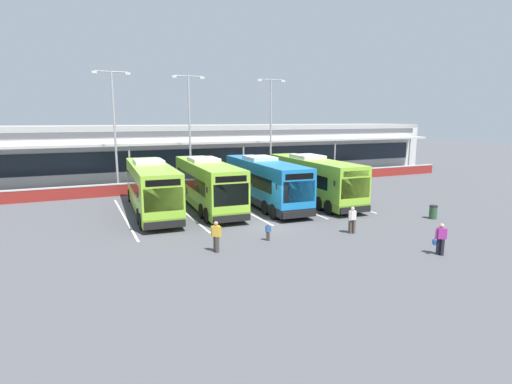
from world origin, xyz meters
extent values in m
plane|color=#4C4C51|center=(0.00, 0.00, 0.00)|extent=(200.00, 200.00, 0.00)
cube|color=silver|center=(0.00, 27.00, 2.75)|extent=(70.00, 10.00, 5.50)
cube|color=#19232D|center=(0.00, 21.98, 2.30)|extent=(66.00, 0.08, 2.20)
cube|color=#4C4C51|center=(0.00, 21.97, 5.15)|extent=(68.00, 0.08, 0.60)
cube|color=beige|center=(0.00, 20.50, 4.20)|extent=(67.00, 3.00, 0.24)
cube|color=gray|center=(0.00, 27.00, 5.75)|extent=(70.00, 10.00, 0.50)
cylinder|color=#999999|center=(-6.20, 19.30, 2.10)|extent=(0.20, 0.20, 4.20)
cylinder|color=#999999|center=(6.20, 19.30, 2.10)|extent=(0.20, 0.20, 4.20)
cylinder|color=#999999|center=(18.60, 19.30, 2.10)|extent=(0.20, 0.20, 4.20)
cylinder|color=#999999|center=(31.00, 19.30, 2.10)|extent=(0.20, 0.20, 4.20)
cube|color=maroon|center=(0.00, 14.50, 0.50)|extent=(60.00, 0.36, 1.00)
cube|color=#B2B2B2|center=(0.00, 14.50, 1.05)|extent=(60.00, 0.40, 0.10)
cube|color=#8CC633|center=(-6.35, 6.61, 1.91)|extent=(3.21, 12.12, 3.19)
cube|color=olive|center=(-6.35, 6.61, 0.59)|extent=(3.24, 12.14, 0.56)
cube|color=black|center=(-6.32, 7.01, 2.15)|extent=(3.11, 9.73, 0.96)
cube|color=black|center=(-6.68, 0.67, 2.05)|extent=(2.31, 0.23, 1.40)
cube|color=black|center=(-6.68, 0.66, 3.05)|extent=(2.05, 0.19, 0.40)
cube|color=silver|center=(-6.29, 7.61, 3.64)|extent=(2.20, 2.91, 0.28)
cube|color=black|center=(-6.68, 0.56, 0.55)|extent=(2.46, 0.30, 0.44)
cube|color=black|center=(-5.20, 0.94, 2.40)|extent=(0.09, 0.12, 0.36)
cube|color=black|center=(-8.11, 1.10, 2.40)|extent=(0.09, 0.12, 0.36)
cylinder|color=black|center=(-4.90, 11.14, 0.52)|extent=(0.38, 1.06, 1.04)
cylinder|color=black|center=(-7.28, 11.27, 0.52)|extent=(0.38, 1.06, 1.04)
cylinder|color=black|center=(-5.33, 3.35, 0.52)|extent=(0.38, 1.06, 1.04)
cylinder|color=black|center=(-7.72, 3.48, 0.52)|extent=(0.38, 1.06, 1.04)
cylinder|color=black|center=(-5.41, 1.95, 0.52)|extent=(0.38, 1.06, 1.04)
cylinder|color=black|center=(-7.79, 2.09, 0.52)|extent=(0.38, 1.06, 1.04)
cube|color=#8CC633|center=(-2.17, 6.40, 1.91)|extent=(3.21, 12.12, 3.19)
cube|color=olive|center=(-2.17, 6.40, 0.59)|extent=(3.24, 12.14, 0.56)
cube|color=black|center=(-2.15, 6.80, 2.15)|extent=(3.11, 9.73, 0.96)
cube|color=black|center=(-2.51, 0.46, 2.05)|extent=(2.31, 0.23, 1.40)
cube|color=black|center=(-2.51, 0.45, 3.05)|extent=(2.05, 0.19, 0.40)
cube|color=silver|center=(-2.12, 7.40, 3.64)|extent=(2.20, 2.91, 0.28)
cube|color=black|center=(-2.51, 0.35, 0.55)|extent=(2.46, 0.30, 0.44)
cube|color=black|center=(-1.03, 0.73, 2.40)|extent=(0.09, 0.12, 0.36)
cube|color=black|center=(-3.94, 0.89, 2.40)|extent=(0.09, 0.12, 0.36)
cylinder|color=black|center=(-0.73, 10.93, 0.52)|extent=(0.38, 1.06, 1.04)
cylinder|color=black|center=(-3.11, 11.06, 0.52)|extent=(0.38, 1.06, 1.04)
cylinder|color=black|center=(-1.16, 3.14, 0.52)|extent=(0.38, 1.06, 1.04)
cylinder|color=black|center=(-3.55, 3.27, 0.52)|extent=(0.38, 1.06, 1.04)
cylinder|color=black|center=(-1.24, 1.74, 0.52)|extent=(0.38, 1.06, 1.04)
cylinder|color=black|center=(-3.62, 1.87, 0.52)|extent=(0.38, 1.06, 1.04)
cube|color=#1972B7|center=(2.28, 5.62, 1.91)|extent=(3.21, 12.12, 3.19)
cube|color=black|center=(2.28, 5.62, 0.59)|extent=(3.24, 12.14, 0.56)
cube|color=black|center=(2.30, 6.02, 2.15)|extent=(3.11, 9.73, 0.96)
cube|color=black|center=(1.95, -0.32, 2.05)|extent=(2.31, 0.23, 1.40)
cube|color=black|center=(1.95, -0.33, 3.05)|extent=(2.05, 0.19, 0.40)
cube|color=silver|center=(2.33, 6.62, 3.64)|extent=(2.20, 2.91, 0.28)
cube|color=black|center=(1.94, -0.43, 0.55)|extent=(2.46, 0.30, 0.44)
cube|color=black|center=(3.42, -0.05, 2.40)|extent=(0.09, 0.12, 0.36)
cube|color=black|center=(0.51, 0.11, 2.40)|extent=(0.09, 0.12, 0.36)
cylinder|color=black|center=(3.73, 10.15, 0.52)|extent=(0.38, 1.06, 1.04)
cylinder|color=black|center=(1.34, 10.28, 0.52)|extent=(0.38, 1.06, 1.04)
cylinder|color=black|center=(3.29, 2.36, 0.52)|extent=(0.38, 1.06, 1.04)
cylinder|color=black|center=(0.91, 2.49, 0.52)|extent=(0.38, 1.06, 1.04)
cylinder|color=black|center=(3.21, 0.96, 0.52)|extent=(0.38, 1.06, 1.04)
cylinder|color=black|center=(0.83, 1.10, 0.52)|extent=(0.38, 1.06, 1.04)
cube|color=#8CC633|center=(6.52, 5.22, 1.91)|extent=(3.21, 12.12, 3.19)
cube|color=olive|center=(6.52, 5.22, 0.59)|extent=(3.24, 12.14, 0.56)
cube|color=black|center=(6.54, 5.62, 2.15)|extent=(3.11, 9.73, 0.96)
cube|color=black|center=(6.19, -0.72, 2.05)|extent=(2.31, 0.23, 1.40)
cube|color=black|center=(6.19, -0.73, 3.05)|extent=(2.05, 0.19, 0.40)
cube|color=silver|center=(6.57, 6.22, 3.64)|extent=(2.20, 2.91, 0.28)
cube|color=black|center=(6.18, -0.83, 0.55)|extent=(2.46, 0.30, 0.44)
cube|color=black|center=(7.66, -0.45, 2.40)|extent=(0.09, 0.12, 0.36)
cube|color=black|center=(4.75, -0.29, 2.40)|extent=(0.09, 0.12, 0.36)
cylinder|color=black|center=(7.97, 9.75, 0.52)|extent=(0.38, 1.06, 1.04)
cylinder|color=black|center=(5.58, 9.88, 0.52)|extent=(0.38, 1.06, 1.04)
cylinder|color=black|center=(7.53, 1.96, 0.52)|extent=(0.38, 1.06, 1.04)
cylinder|color=black|center=(5.15, 2.09, 0.52)|extent=(0.38, 1.06, 1.04)
cylinder|color=black|center=(7.45, 0.56, 0.52)|extent=(0.38, 1.06, 1.04)
cylinder|color=black|center=(5.07, 0.69, 0.52)|extent=(0.38, 1.06, 1.04)
cube|color=silver|center=(-8.40, 6.00, 0.00)|extent=(0.14, 13.00, 0.01)
cube|color=silver|center=(-4.20, 6.00, 0.00)|extent=(0.14, 13.00, 0.01)
cube|color=silver|center=(0.00, 6.00, 0.00)|extent=(0.14, 13.00, 0.01)
cube|color=silver|center=(4.20, 6.00, 0.00)|extent=(0.14, 13.00, 0.01)
cube|color=silver|center=(8.40, 6.00, 0.00)|extent=(0.14, 13.00, 0.01)
cube|color=black|center=(5.04, -8.90, 0.42)|extent=(0.21, 0.23, 0.84)
cube|color=black|center=(5.11, -9.08, 0.42)|extent=(0.21, 0.23, 0.84)
cube|color=#A32D89|center=(5.08, -8.99, 1.12)|extent=(0.40, 0.37, 0.56)
cube|color=#A32D89|center=(4.89, -8.87, 1.09)|extent=(0.13, 0.13, 0.54)
cube|color=#A32D89|center=(5.26, -9.10, 1.09)|extent=(0.13, 0.13, 0.54)
sphere|color=tan|center=(5.08, -8.99, 1.51)|extent=(0.22, 0.22, 0.22)
cube|color=#194C9E|center=(4.84, -8.82, 0.63)|extent=(0.25, 0.30, 0.22)
cylinder|color=#194C9E|center=(4.84, -8.82, 0.81)|extent=(0.02, 0.02, 0.16)
cube|color=#4C4238|center=(3.39, -3.93, 0.42)|extent=(0.15, 0.19, 0.84)
cube|color=#4C4238|center=(3.56, -4.04, 0.42)|extent=(0.15, 0.19, 0.84)
cube|color=silver|center=(3.47, -3.99, 1.12)|extent=(0.35, 0.24, 0.56)
cube|color=silver|center=(3.25, -4.00, 1.09)|extent=(0.10, 0.10, 0.54)
cube|color=silver|center=(3.69, -3.98, 1.09)|extent=(0.10, 0.10, 0.54)
sphere|color=#DBB293|center=(3.47, -3.99, 1.51)|extent=(0.22, 0.22, 0.22)
cube|color=#4C4238|center=(-1.77, -3.20, 0.26)|extent=(0.11, 0.13, 0.52)
cube|color=#4C4238|center=(-1.69, -3.29, 0.26)|extent=(0.11, 0.13, 0.52)
cube|color=#2D5693|center=(-1.73, -3.24, 0.69)|extent=(0.24, 0.18, 0.35)
cube|color=#2D5693|center=(-1.86, -3.21, 0.68)|extent=(0.07, 0.07, 0.33)
cube|color=#2D5693|center=(-1.59, -3.28, 0.68)|extent=(0.07, 0.07, 0.33)
sphere|color=tan|center=(-1.73, -3.24, 0.94)|extent=(0.14, 0.14, 0.14)
cube|color=#4C4238|center=(-5.04, -3.84, 0.42)|extent=(0.22, 0.23, 0.84)
cube|color=#4C4238|center=(-4.99, -4.03, 0.42)|extent=(0.22, 0.23, 0.84)
cube|color=gold|center=(-5.02, -3.94, 1.12)|extent=(0.40, 0.39, 0.56)
cube|color=gold|center=(-5.19, -3.80, 1.09)|extent=(0.13, 0.13, 0.54)
cube|color=gold|center=(-4.85, -4.08, 1.09)|extent=(0.13, 0.13, 0.54)
sphere|color=tan|center=(-5.02, -3.94, 1.51)|extent=(0.22, 0.22, 0.22)
cylinder|color=#9E9EA3|center=(-7.73, 16.11, 5.50)|extent=(0.20, 0.20, 11.00)
cylinder|color=#9E9EA3|center=(-7.73, 16.11, 10.85)|extent=(2.80, 0.10, 0.10)
cube|color=silver|center=(-9.13, 16.11, 10.75)|extent=(0.44, 0.28, 0.20)
cube|color=silver|center=(-6.33, 16.11, 10.75)|extent=(0.44, 0.28, 0.20)
cylinder|color=#9E9EA3|center=(-0.54, 17.03, 5.50)|extent=(0.20, 0.20, 11.00)
cylinder|color=#9E9EA3|center=(-0.54, 17.03, 10.85)|extent=(2.80, 0.10, 0.10)
cube|color=silver|center=(-1.94, 17.03, 10.75)|extent=(0.44, 0.28, 0.20)
cube|color=silver|center=(0.86, 17.03, 10.75)|extent=(0.44, 0.28, 0.20)
cylinder|color=#9E9EA3|center=(8.45, 16.95, 5.50)|extent=(0.20, 0.20, 11.00)
cylinder|color=#9E9EA3|center=(8.45, 16.95, 10.85)|extent=(2.80, 0.10, 0.10)
cube|color=silver|center=(7.05, 16.95, 10.75)|extent=(0.44, 0.28, 0.20)
cube|color=silver|center=(9.85, 16.95, 10.75)|extent=(0.44, 0.28, 0.20)
cylinder|color=#2D5133|center=(10.81, -3.33, 0.42)|extent=(0.52, 0.52, 0.85)
cylinder|color=black|center=(10.81, -3.33, 0.89)|extent=(0.54, 0.54, 0.08)
camera|label=1|loc=(-11.42, -22.97, 6.73)|focal=28.50mm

